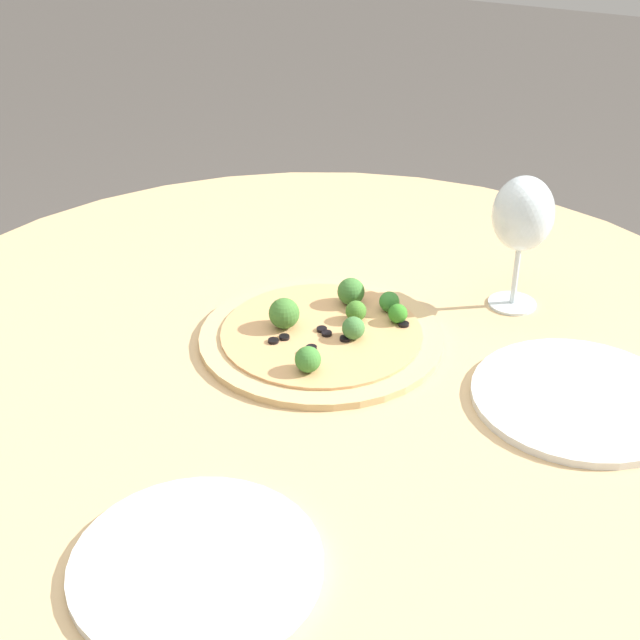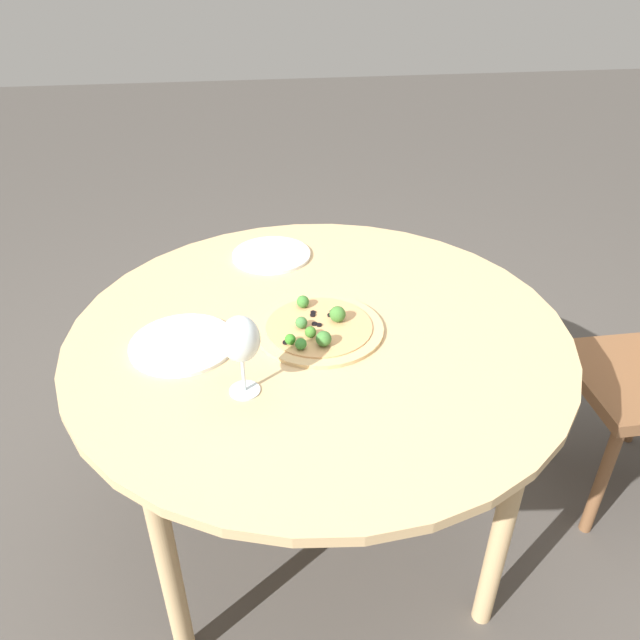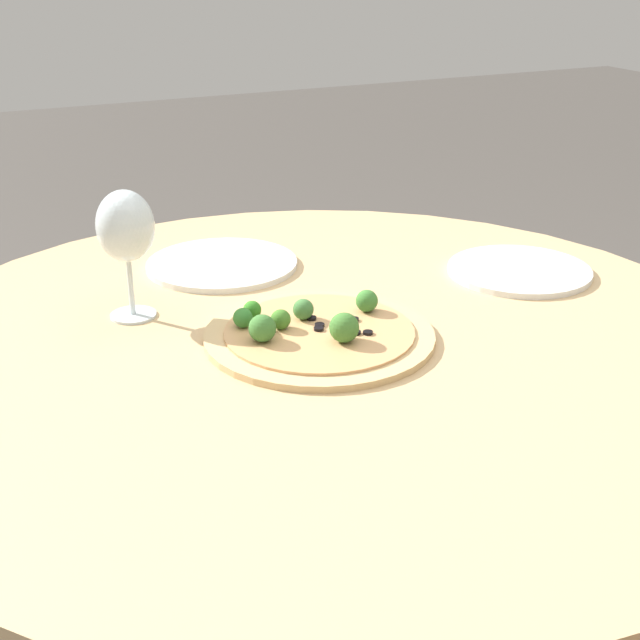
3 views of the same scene
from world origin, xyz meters
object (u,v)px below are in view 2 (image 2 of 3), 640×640
object	(u,v)px
plate_far	(271,255)
pizza	(319,327)
wine_glass	(241,341)
plate_near	(183,344)

from	to	relation	value
plate_far	pizza	bearing A→B (deg)	-167.20
wine_glass	plate_far	xyz separation A→B (m)	(0.63, -0.10, -0.13)
plate_near	plate_far	world-z (taller)	same
plate_far	wine_glass	bearing A→B (deg)	171.23
pizza	wine_glass	bearing A→B (deg)	137.87
wine_glass	plate_far	size ratio (longest dim) A/B	0.81
pizza	wine_glass	xyz separation A→B (m)	(-0.21, 0.19, 0.13)
wine_glass	plate_near	world-z (taller)	wine_glass
plate_near	plate_far	bearing A→B (deg)	-28.89
pizza	plate_near	size ratio (longest dim) A/B	1.26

